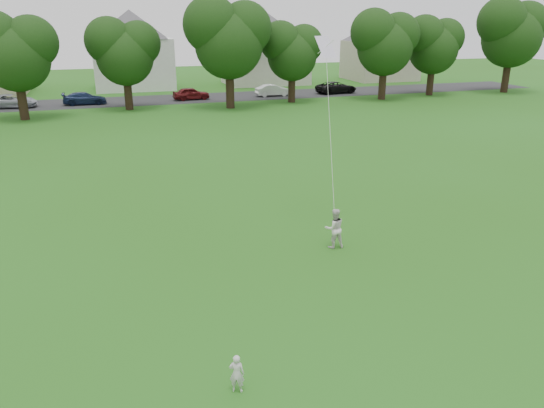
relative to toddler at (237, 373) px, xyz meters
name	(u,v)px	position (x,y,z in m)	size (l,w,h in m)	color
ground	(256,302)	(1.48, 3.67, -0.48)	(160.00, 160.00, 0.00)	#255814
street	(142,100)	(1.48, 45.67, -0.47)	(90.00, 7.00, 0.01)	#2D2D30
toddler	(237,373)	(0.00, 0.00, 0.00)	(0.35, 0.23, 0.95)	silver
older_boy	(334,228)	(5.30, 6.64, 0.27)	(0.73, 0.57, 1.49)	silver
kite	(330,132)	(5.60, 8.01, 3.53)	(1.04, 1.78, 6.56)	white
tree_row	(154,37)	(2.56, 39.64, 5.84)	(83.81, 8.20, 10.93)	black
parked_cars	(119,97)	(-0.79, 44.67, 0.15)	(55.25, 2.62, 1.28)	black
house_row	(131,45)	(1.40, 55.67, 4.47)	(77.03, 14.25, 10.33)	silver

